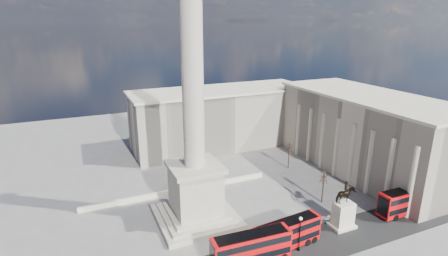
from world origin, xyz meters
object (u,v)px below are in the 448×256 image
pedestrian_walking (340,218)px  pedestrian_standing (336,219)px  nelsons_column (195,153)px  red_bus_c (288,234)px  red_bus_b (252,248)px  red_bus_d (407,200)px  pedestrian_crossing (271,238)px  victorian_lamp (300,231)px  equestrian_statue (343,211)px

pedestrian_walking → pedestrian_standing: size_ratio=0.95×
nelsons_column → red_bus_c: size_ratio=4.18×
nelsons_column → red_bus_b: size_ratio=4.03×
pedestrian_walking → pedestrian_standing: bearing=167.9°
red_bus_d → pedestrian_crossing: 28.41m
red_bus_c → pedestrian_standing: 12.22m
victorian_lamp → pedestrian_crossing: size_ratio=3.78×
pedestrian_standing → pedestrian_crossing: 13.57m
victorian_lamp → pedestrian_walking: bearing=18.2°
red_bus_b → pedestrian_standing: size_ratio=6.97×
red_bus_c → pedestrian_crossing: (-1.68, 2.31, -1.70)m
red_bus_c → red_bus_b: bearing=-177.1°
red_bus_b → equestrian_statue: (19.13, 2.04, 0.50)m
pedestrian_walking → equestrian_statue: bearing=-125.7°
red_bus_d → red_bus_b: bearing=-178.0°
nelsons_column → pedestrian_walking: nelsons_column is taller
pedestrian_walking → pedestrian_standing: 0.81m
red_bus_c → pedestrian_crossing: bearing=120.6°
nelsons_column → red_bus_d: 41.00m
red_bus_b → pedestrian_crossing: 6.52m
nelsons_column → red_bus_c: 20.29m
nelsons_column → pedestrian_crossing: nelsons_column is taller
victorian_lamp → pedestrian_crossing: bearing=127.7°
red_bus_c → victorian_lamp: 2.18m
nelsons_column → pedestrian_walking: bearing=-26.3°
red_bus_d → equestrian_statue: 14.49m
red_bus_c → equestrian_statue: bearing=-0.5°
red_bus_b → pedestrian_crossing: bearing=35.3°
equestrian_statue → pedestrian_standing: 2.57m
nelsons_column → equestrian_statue: (22.73, -12.78, -9.82)m
red_bus_c → pedestrian_standing: (11.89, 2.31, -1.61)m
pedestrian_standing → red_bus_d: bearing=163.3°
red_bus_d → pedestrian_walking: (-13.88, 2.40, -1.77)m
red_bus_d → victorian_lamp: victorian_lamp is taller
red_bus_d → pedestrian_standing: bearing=171.2°
equestrian_statue → pedestrian_standing: equestrian_statue is taller
pedestrian_walking → pedestrian_standing: (-0.81, 0.00, 0.04)m
pedestrian_crossing → red_bus_b: bearing=78.7°
nelsons_column → red_bus_b: bearing=-76.3°
red_bus_c → pedestrian_walking: bearing=5.0°
nelsons_column → red_bus_d: (37.17, -13.90, -10.30)m
red_bus_c → pedestrian_crossing: size_ratio=7.48×
red_bus_b → pedestrian_standing: (18.89, 3.32, -1.71)m
red_bus_b → victorian_lamp: 8.30m
red_bus_d → equestrian_statue: (-14.44, 1.11, 0.48)m
victorian_lamp → red_bus_c: bearing=130.4°
nelsons_column → equestrian_statue: nelsons_column is taller
equestrian_statue → red_bus_d: bearing=-4.4°
red_bus_d → pedestrian_walking: bearing=170.6°
red_bus_b → pedestrian_crossing: size_ratio=7.75×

